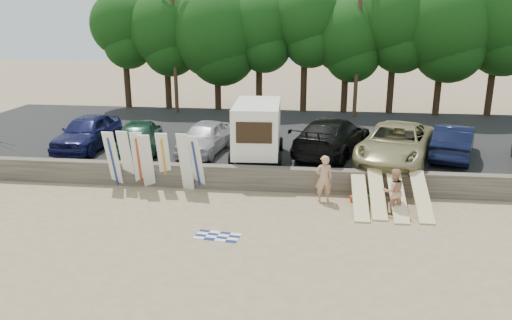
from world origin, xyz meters
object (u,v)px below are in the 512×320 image
object	(u,v)px
beachgoer_b	(393,191)
car_2	(205,137)
box_trailer	(257,127)
car_0	(88,132)
cooler	(364,199)
car_4	(396,144)
car_3	(332,136)
beachgoer_a	(324,179)
car_1	(140,135)
car_5	(453,141)

from	to	relation	value
beachgoer_b	car_2	bearing A→B (deg)	-46.23
box_trailer	car_0	size ratio (longest dim) A/B	0.85
beachgoer_b	cooler	bearing A→B (deg)	-59.62
car_4	beachgoer_b	world-z (taller)	car_4
box_trailer	car_3	distance (m)	3.72
car_0	car_2	distance (m)	5.97
car_0	beachgoer_a	size ratio (longest dim) A/B	2.61
box_trailer	car_3	world-z (taller)	box_trailer
beachgoer_b	car_3	bearing A→B (deg)	-83.76
beachgoer_b	car_1	bearing A→B (deg)	-38.23
box_trailer	car_2	size ratio (longest dim) A/B	0.94
box_trailer	beachgoer_b	size ratio (longest dim) A/B	2.40
car_1	car_2	xyz separation A→B (m)	(3.22, 0.07, -0.06)
car_0	car_5	bearing A→B (deg)	2.17
beachgoer_a	car_4	bearing A→B (deg)	-143.67
car_1	car_0	bearing A→B (deg)	-14.51
car_1	beachgoer_b	xyz separation A→B (m)	(11.49, -5.02, -0.64)
car_0	car_1	size ratio (longest dim) A/B	1.03
car_1	beachgoer_a	size ratio (longest dim) A/B	2.53
car_4	car_2	bearing A→B (deg)	-165.19
box_trailer	car_0	bearing A→B (deg)	172.78
car_1	car_2	size ratio (longest dim) A/B	1.08
car_3	car_4	world-z (taller)	car_3
box_trailer	car_3	bearing A→B (deg)	14.74
car_2	cooler	bearing A→B (deg)	-22.52
car_4	car_1	bearing A→B (deg)	-163.99
car_4	cooler	bearing A→B (deg)	-96.76
car_1	box_trailer	bearing A→B (deg)	162.57
car_0	cooler	bearing A→B (deg)	-16.74
car_5	car_2	bearing A→B (deg)	20.52
car_3	beachgoer_b	xyz separation A→B (m)	(2.13, -5.59, -0.70)
car_0	car_3	bearing A→B (deg)	2.87
car_1	cooler	world-z (taller)	car_1
car_2	cooler	size ratio (longest dim) A/B	11.72
car_3	beachgoer_a	xyz separation A→B (m)	(-0.43, -4.63, -0.63)
car_2	box_trailer	bearing A→B (deg)	-6.06
box_trailer	cooler	size ratio (longest dim) A/B	11.07
car_0	car_5	size ratio (longest dim) A/B	1.04
car_3	car_5	world-z (taller)	car_3
car_0	beachgoer_b	xyz separation A→B (m)	(14.24, -5.13, -0.67)
car_5	beachgoer_b	size ratio (longest dim) A/B	2.73
beachgoer_a	cooler	xyz separation A→B (m)	(1.59, 0.00, -0.79)
car_3	cooler	size ratio (longest dim) A/B	15.97
cooler	car_5	bearing A→B (deg)	48.97
box_trailer	car_4	distance (m)	6.36
car_4	beachgoer_a	size ratio (longest dim) A/B	3.26
car_0	car_3	xyz separation A→B (m)	(12.11, 0.46, 0.03)
car_3	cooler	distance (m)	4.98
car_1	cooler	distance (m)	11.36
car_0	box_trailer	bearing A→B (deg)	-3.64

